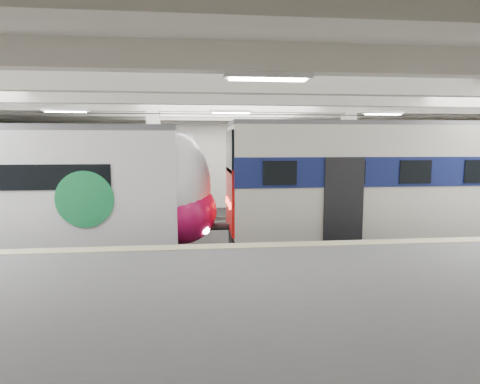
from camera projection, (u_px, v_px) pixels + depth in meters
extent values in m
cube|color=black|center=(236.00, 255.00, 13.74)|extent=(36.00, 24.00, 0.10)
cube|color=silver|center=(236.00, 88.00, 13.07)|extent=(36.00, 24.00, 0.20)
cube|color=beige|center=(220.00, 161.00, 23.28)|extent=(30.00, 0.10, 5.50)
cube|color=beige|center=(344.00, 256.00, 3.53)|extent=(30.00, 0.10, 5.50)
cube|color=#5C5C5F|center=(270.00, 321.00, 7.25)|extent=(30.00, 7.00, 1.10)
cube|color=#C9C08E|center=(248.00, 246.00, 10.39)|extent=(30.00, 0.50, 0.02)
cube|color=beige|center=(155.00, 169.00, 16.05)|extent=(0.50, 0.50, 5.50)
cube|color=beige|center=(347.00, 167.00, 16.89)|extent=(0.50, 0.50, 5.50)
cube|color=beige|center=(236.00, 97.00, 13.11)|extent=(30.00, 18.00, 0.50)
cube|color=#59544C|center=(236.00, 251.00, 13.72)|extent=(30.00, 1.52, 0.16)
cube|color=#59544C|center=(225.00, 221.00, 19.15)|extent=(30.00, 1.52, 0.16)
cylinder|color=black|center=(236.00, 114.00, 13.17)|extent=(30.00, 0.03, 0.03)
cylinder|color=black|center=(225.00, 123.00, 18.60)|extent=(30.00, 0.03, 0.03)
cube|color=white|center=(243.00, 101.00, 11.17)|extent=(26.00, 8.40, 0.12)
ellipsoid|color=white|center=(179.00, 187.00, 13.26)|extent=(2.13, 2.64, 3.55)
ellipsoid|color=#C31052|center=(183.00, 211.00, 13.37)|extent=(2.26, 2.69, 2.17)
cylinder|color=#198E4A|center=(85.00, 199.00, 11.65)|extent=(1.67, 0.06, 1.67)
cube|color=beige|center=(420.00, 182.00, 14.13)|extent=(13.42, 2.94, 3.82)
cube|color=#121C52|center=(421.00, 169.00, 14.08)|extent=(13.46, 3.00, 0.93)
cube|color=red|center=(230.00, 199.00, 13.49)|extent=(0.08, 2.50, 2.10)
cube|color=black|center=(230.00, 152.00, 13.30)|extent=(0.08, 2.35, 1.38)
cube|color=#4C4C51|center=(424.00, 125.00, 13.89)|extent=(13.42, 2.29, 0.16)
cube|color=black|center=(417.00, 239.00, 14.38)|extent=(13.42, 2.06, 0.70)
cube|color=white|center=(48.00, 177.00, 18.06)|extent=(13.08, 2.89, 3.54)
cube|color=#198E4A|center=(47.00, 166.00, 18.00)|extent=(13.12, 2.95, 0.74)
cube|color=#4C4C51|center=(46.00, 135.00, 17.84)|extent=(13.07, 2.43, 0.16)
cube|color=black|center=(50.00, 220.00, 18.29)|extent=(13.08, 2.61, 0.60)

